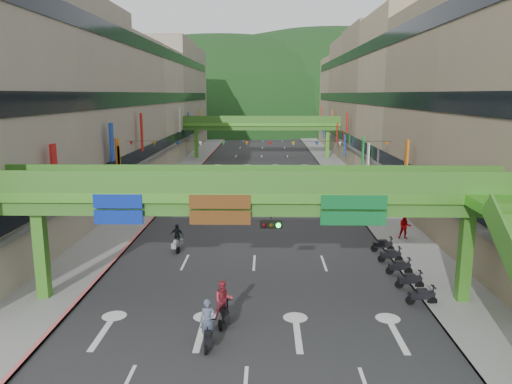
% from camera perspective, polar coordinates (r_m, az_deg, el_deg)
% --- Properties ---
extents(ground, '(320.00, 320.00, 0.00)m').
position_cam_1_polar(ground, '(21.60, -1.00, -18.68)').
color(ground, black).
rests_on(ground, ground).
extents(road_slab, '(18.00, 140.00, 0.02)m').
position_cam_1_polar(road_slab, '(69.56, 0.53, 2.28)').
color(road_slab, '#28282B').
rests_on(road_slab, ground).
extents(sidewalk_left, '(4.00, 140.00, 0.15)m').
position_cam_1_polar(sidewalk_left, '(70.53, -8.45, 2.34)').
color(sidewalk_left, gray).
rests_on(sidewalk_left, ground).
extents(sidewalk_right, '(4.00, 140.00, 0.15)m').
position_cam_1_polar(sidewalk_right, '(70.30, 9.53, 2.28)').
color(sidewalk_right, gray).
rests_on(sidewalk_right, ground).
extents(curb_left, '(0.20, 140.00, 0.18)m').
position_cam_1_polar(curb_left, '(70.23, -6.93, 2.35)').
color(curb_left, '#CC5959').
rests_on(curb_left, ground).
extents(curb_right, '(0.20, 140.00, 0.18)m').
position_cam_1_polar(curb_right, '(70.04, 8.00, 2.30)').
color(curb_right, gray).
rests_on(curb_right, ground).
extents(building_row_left, '(12.80, 95.00, 19.00)m').
position_cam_1_polar(building_row_left, '(71.49, -15.05, 9.76)').
color(building_row_left, '#9E937F').
rests_on(building_row_left, ground).
extents(building_row_right, '(12.80, 95.00, 19.00)m').
position_cam_1_polar(building_row_right, '(71.10, 16.21, 9.69)').
color(building_row_right, gray).
rests_on(building_row_right, ground).
extents(overpass_near, '(28.00, 12.27, 7.10)m').
position_cam_1_polar(overpass_near, '(24.73, 1.58, -1.79)').
color(overpass_near, '#4C9E2D').
rests_on(overpass_near, ground).
extents(overpass_far, '(28.00, 2.20, 7.10)m').
position_cam_1_polar(overpass_far, '(83.89, 0.64, 7.51)').
color(overpass_far, '#4C9E2D').
rests_on(overpass_far, ground).
extents(hill_left, '(168.00, 140.00, 112.00)m').
position_cam_1_polar(hill_left, '(179.73, -3.92, 7.71)').
color(hill_left, '#1C4419').
rests_on(hill_left, ground).
extents(hill_right, '(208.00, 176.00, 128.00)m').
position_cam_1_polar(hill_right, '(200.49, 8.17, 7.98)').
color(hill_right, '#1C4419').
rests_on(hill_right, ground).
extents(bunting_string, '(26.00, 0.36, 0.47)m').
position_cam_1_polar(bunting_string, '(48.96, 0.28, 5.55)').
color(bunting_string, black).
rests_on(bunting_string, ground).
extents(scooter_rider_near, '(0.71, 1.60, 2.19)m').
position_cam_1_polar(scooter_rider_near, '(22.12, -5.52, -14.93)').
color(scooter_rider_near, black).
rests_on(scooter_rider_near, ground).
extents(scooter_rider_mid, '(1.04, 1.58, 2.20)m').
position_cam_1_polar(scooter_rider_mid, '(23.96, -3.73, -12.49)').
color(scooter_rider_mid, black).
rests_on(scooter_rider_mid, ground).
extents(scooter_rider_left, '(1.02, 1.58, 1.97)m').
position_cam_1_polar(scooter_rider_left, '(34.97, -9.01, -5.20)').
color(scooter_rider_left, '#9997A0').
rests_on(scooter_rider_left, ground).
extents(scooter_rider_far, '(0.96, 1.59, 2.14)m').
position_cam_1_polar(scooter_rider_far, '(43.75, -6.62, -1.66)').
color(scooter_rider_far, maroon).
rests_on(scooter_rider_far, ground).
extents(parked_scooter_row, '(1.60, 9.39, 1.08)m').
position_cam_1_polar(parked_scooter_row, '(31.54, 16.08, -8.21)').
color(parked_scooter_row, black).
rests_on(parked_scooter_row, ground).
extents(car_silver, '(1.54, 4.34, 1.43)m').
position_cam_1_polar(car_silver, '(55.22, -5.12, 0.65)').
color(car_silver, '#B4B4BE').
rests_on(car_silver, ground).
extents(car_yellow, '(1.99, 4.00, 1.31)m').
position_cam_1_polar(car_yellow, '(66.60, -0.32, 2.45)').
color(car_yellow, yellow).
rests_on(car_yellow, ground).
extents(pedestrian_red, '(0.98, 0.80, 1.87)m').
position_cam_1_polar(pedestrian_red, '(38.68, 16.64, -4.01)').
color(pedestrian_red, '#AC0508').
rests_on(pedestrian_red, ground).
extents(pedestrian_dark, '(1.04, 0.91, 1.69)m').
position_cam_1_polar(pedestrian_dark, '(49.90, 12.42, -0.55)').
color(pedestrian_dark, black).
rests_on(pedestrian_dark, ground).
extents(pedestrian_blue, '(0.86, 0.61, 1.72)m').
position_cam_1_polar(pedestrian_blue, '(59.99, 9.82, 1.51)').
color(pedestrian_blue, '#354054').
rests_on(pedestrian_blue, ground).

